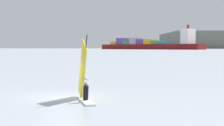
% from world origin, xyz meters
% --- Properties ---
extents(ground_plane, '(4000.00, 4000.00, 0.00)m').
position_xyz_m(ground_plane, '(0.00, 0.00, 0.00)').
color(ground_plane, '#9EA8B2').
extents(windsurfer, '(2.20, 4.04, 4.36)m').
position_xyz_m(windsurfer, '(1.99, -1.31, 1.09)').
color(windsurfer, white).
rests_on(windsurfer, ground_plane).
extents(cargo_ship, '(168.72, 122.57, 35.18)m').
position_xyz_m(cargo_ship, '(-39.71, 511.48, 7.63)').
color(cargo_ship, maroon).
rests_on(cargo_ship, ground_plane).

